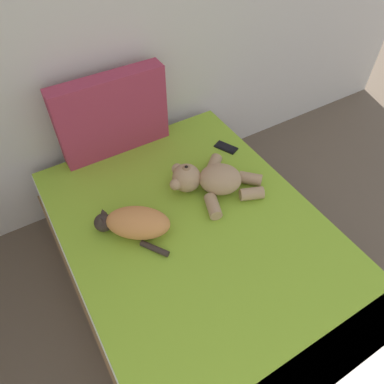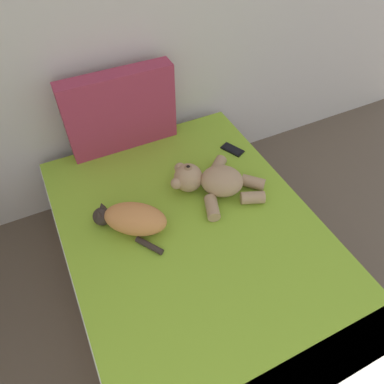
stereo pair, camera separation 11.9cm
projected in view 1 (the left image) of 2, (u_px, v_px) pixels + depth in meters
name	position (u px, v px, depth m)	size (l,w,h in m)	color
bed	(204.00, 267.00, 2.08)	(1.38, 2.02, 0.52)	olive
patterned_cushion	(113.00, 115.00, 2.20)	(0.69, 0.12, 0.52)	#A5334C
cat	(135.00, 223.00, 1.87)	(0.40, 0.40, 0.15)	#D18447
teddy_bear	(210.00, 180.00, 2.08)	(0.54, 0.44, 0.18)	tan
cell_phone	(226.00, 147.00, 2.38)	(0.13, 0.16, 0.01)	black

